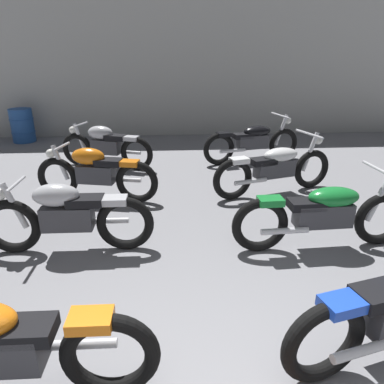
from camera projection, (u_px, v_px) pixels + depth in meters
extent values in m
cube|color=#B2B2AD|center=(177.00, 67.00, 9.51)|extent=(12.93, 0.24, 3.60)
torus|color=black|center=(111.00, 355.00, 2.37)|extent=(0.67, 0.12, 0.67)
cube|color=black|center=(23.00, 330.00, 2.25)|extent=(0.40, 0.24, 0.10)
cube|color=orange|center=(91.00, 320.00, 2.25)|extent=(0.28, 0.20, 0.08)
cylinder|color=silver|center=(77.00, 344.00, 2.49)|extent=(0.55, 0.08, 0.07)
torus|color=black|center=(12.00, 227.00, 4.11)|extent=(0.67, 0.12, 0.67)
torus|color=black|center=(125.00, 224.00, 4.17)|extent=(0.67, 0.12, 0.67)
cylinder|color=silver|center=(15.00, 206.00, 4.01)|extent=(0.24, 0.07, 0.56)
cube|color=#38383D|center=(68.00, 217.00, 4.10)|extent=(0.57, 0.25, 0.28)
ellipsoid|color=#B7B7BC|center=(56.00, 195.00, 3.99)|extent=(0.52, 0.29, 0.26)
cube|color=black|center=(85.00, 201.00, 4.04)|extent=(0.40, 0.24, 0.10)
cube|color=#B7B7BC|center=(115.00, 200.00, 4.06)|extent=(0.28, 0.20, 0.08)
cylinder|color=silver|center=(16.00, 184.00, 3.92)|extent=(0.04, 0.48, 0.04)
cylinder|color=silver|center=(106.00, 221.00, 4.29)|extent=(0.55, 0.08, 0.07)
torus|color=black|center=(58.00, 178.00, 5.67)|extent=(0.68, 0.25, 0.67)
torus|color=black|center=(137.00, 182.00, 5.49)|extent=(0.68, 0.25, 0.67)
cylinder|color=silver|center=(60.00, 163.00, 5.56)|extent=(0.25, 0.12, 0.56)
cube|color=#38383D|center=(96.00, 174.00, 5.54)|extent=(0.61, 0.35, 0.28)
ellipsoid|color=orange|center=(88.00, 156.00, 5.45)|extent=(0.57, 0.38, 0.26)
cube|color=black|center=(109.00, 162.00, 5.44)|extent=(0.44, 0.32, 0.10)
cube|color=orange|center=(129.00, 163.00, 5.39)|extent=(0.32, 0.25, 0.08)
cylinder|color=silver|center=(62.00, 146.00, 5.45)|extent=(0.14, 0.48, 0.04)
sphere|color=white|center=(51.00, 153.00, 5.53)|extent=(0.14, 0.14, 0.14)
cylinder|color=silver|center=(124.00, 180.00, 5.65)|extent=(0.55, 0.18, 0.07)
torus|color=black|center=(78.00, 149.00, 7.30)|extent=(0.67, 0.31, 0.67)
torus|color=black|center=(137.00, 154.00, 7.00)|extent=(0.67, 0.31, 0.67)
cylinder|color=silver|center=(80.00, 137.00, 7.19)|extent=(0.25, 0.14, 0.56)
cube|color=#38383D|center=(106.00, 147.00, 7.11)|extent=(0.62, 0.41, 0.28)
ellipsoid|color=#B7B7BC|center=(100.00, 132.00, 7.03)|extent=(0.58, 0.43, 0.26)
cube|color=black|center=(115.00, 137.00, 6.99)|extent=(0.46, 0.35, 0.10)
cube|color=#B7B7BC|center=(131.00, 138.00, 6.91)|extent=(0.33, 0.28, 0.08)
cylinder|color=silver|center=(81.00, 124.00, 7.08)|extent=(0.18, 0.47, 0.04)
sphere|color=white|center=(73.00, 130.00, 7.17)|extent=(0.14, 0.14, 0.14)
cylinder|color=silver|center=(128.00, 152.00, 7.18)|extent=(0.54, 0.24, 0.07)
torus|color=black|center=(324.00, 342.00, 2.48)|extent=(0.68, 0.27, 0.67)
cube|color=black|center=(381.00, 294.00, 2.49)|extent=(0.45, 0.33, 0.10)
cube|color=blue|center=(342.00, 304.00, 2.40)|extent=(0.32, 0.26, 0.08)
cylinder|color=silver|center=(366.00, 350.00, 2.44)|extent=(0.55, 0.20, 0.07)
torus|color=black|center=(381.00, 219.00, 4.29)|extent=(0.67, 0.14, 0.67)
torus|color=black|center=(260.00, 225.00, 4.13)|extent=(0.67, 0.14, 0.67)
cylinder|color=silver|center=(380.00, 195.00, 4.17)|extent=(0.28, 0.08, 0.66)
cube|color=#38383D|center=(323.00, 214.00, 4.18)|extent=(0.67, 0.27, 0.28)
ellipsoid|color=#197F33|center=(334.00, 197.00, 4.10)|extent=(0.61, 0.35, 0.22)
cube|color=black|center=(306.00, 204.00, 4.10)|extent=(0.41, 0.26, 0.10)
cube|color=#197F33|center=(270.00, 201.00, 4.03)|extent=(0.29, 0.21, 0.08)
cylinder|color=silver|center=(380.00, 170.00, 4.05)|extent=(0.07, 0.68, 0.04)
cylinder|color=silver|center=(285.00, 231.00, 4.05)|extent=(0.55, 0.09, 0.07)
torus|color=black|center=(312.00, 169.00, 6.09)|extent=(0.67, 0.30, 0.67)
torus|color=black|center=(233.00, 179.00, 5.60)|extent=(0.67, 0.30, 0.67)
cylinder|color=silver|center=(310.00, 152.00, 5.95)|extent=(0.28, 0.15, 0.66)
cube|color=#38383D|center=(274.00, 168.00, 5.81)|extent=(0.70, 0.42, 0.28)
ellipsoid|color=white|center=(281.00, 155.00, 5.76)|extent=(0.67, 0.48, 0.22)
cube|color=black|center=(263.00, 161.00, 5.69)|extent=(0.45, 0.34, 0.10)
cube|color=white|center=(239.00, 160.00, 5.52)|extent=(0.33, 0.27, 0.08)
cylinder|color=silver|center=(309.00, 134.00, 5.81)|extent=(0.23, 0.66, 0.04)
sphere|color=white|center=(318.00, 140.00, 5.92)|extent=(0.14, 0.14, 0.14)
cylinder|color=silver|center=(251.00, 181.00, 5.58)|extent=(0.55, 0.22, 0.07)
torus|color=black|center=(283.00, 144.00, 7.74)|extent=(0.68, 0.27, 0.67)
torus|color=black|center=(219.00, 149.00, 7.32)|extent=(0.68, 0.27, 0.67)
cylinder|color=silver|center=(281.00, 130.00, 7.60)|extent=(0.28, 0.13, 0.66)
cube|color=#38383D|center=(252.00, 142.00, 7.49)|extent=(0.70, 0.39, 0.28)
ellipsoid|color=black|center=(257.00, 131.00, 7.44)|extent=(0.66, 0.45, 0.22)
cube|color=black|center=(243.00, 136.00, 7.38)|extent=(0.45, 0.33, 0.10)
cube|color=black|center=(224.00, 134.00, 7.24)|extent=(0.32, 0.26, 0.08)
cylinder|color=silver|center=(280.00, 115.00, 7.47)|extent=(0.20, 0.67, 0.04)
sphere|color=white|center=(288.00, 121.00, 7.57)|extent=(0.14, 0.14, 0.14)
cylinder|color=silver|center=(233.00, 151.00, 7.28)|extent=(0.55, 0.20, 0.07)
cylinder|color=#23519E|center=(22.00, 125.00, 9.17)|extent=(0.56, 0.56, 0.85)
torus|color=#23519E|center=(21.00, 119.00, 9.11)|extent=(0.59, 0.59, 0.03)
torus|color=#23519E|center=(24.00, 132.00, 9.24)|extent=(0.59, 0.59, 0.03)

